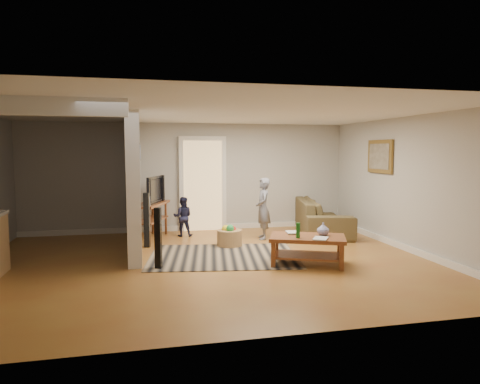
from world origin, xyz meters
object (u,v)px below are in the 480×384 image
at_px(coffee_table, 308,242).
at_px(toddler, 183,236).
at_px(speaker_left, 158,238).
at_px(speaker_right, 147,220).
at_px(toy_basket, 230,237).
at_px(sofa, 321,231).
at_px(tv_console, 151,206).
at_px(child, 263,239).

distance_m(coffee_table, toddler, 3.35).
bearing_deg(speaker_left, speaker_right, 114.20).
distance_m(toy_basket, toddler, 1.44).
bearing_deg(speaker_left, sofa, 50.72).
bearing_deg(coffee_table, speaker_left, 173.54).
distance_m(speaker_right, toy_basket, 1.64).
bearing_deg(coffee_table, tv_console, 133.19).
relative_size(child, toddler, 1.50).
bearing_deg(child, tv_console, -94.80).
distance_m(coffee_table, speaker_right, 3.20).
relative_size(toy_basket, child, 0.38).
bearing_deg(sofa, toy_basket, 126.79).
height_order(sofa, child, child).
distance_m(tv_console, toddler, 0.98).
xyz_separation_m(coffee_table, speaker_left, (-2.42, 0.27, 0.12)).
relative_size(tv_console, toy_basket, 2.66).
relative_size(sofa, child, 1.98).
relative_size(sofa, coffee_table, 1.86).
bearing_deg(child, speaker_left, -42.60).
xyz_separation_m(sofa, speaker_left, (-3.79, -2.40, 0.49)).
relative_size(sofa, toy_basket, 5.25).
bearing_deg(coffee_table, speaker_right, 144.04).
xyz_separation_m(tv_console, speaker_right, (-0.10, -0.77, -0.17)).
xyz_separation_m(sofa, coffee_table, (-1.37, -2.67, 0.37)).
xyz_separation_m(speaker_left, toddler, (0.61, 2.52, -0.49)).
bearing_deg(toddler, child, 166.94).
xyz_separation_m(tv_console, toy_basket, (1.48, -1.04, -0.52)).
height_order(sofa, toy_basket, toy_basket).
relative_size(toy_basket, toddler, 0.57).
relative_size(speaker_left, speaker_right, 0.92).
height_order(sofa, tv_console, tv_console).
height_order(toy_basket, toddler, toy_basket).
relative_size(coffee_table, toy_basket, 2.82).
height_order(speaker_right, child, speaker_right).
distance_m(speaker_left, toy_basket, 1.97).
distance_m(speaker_right, toddler, 1.31).
bearing_deg(toddler, speaker_left, 85.40).
bearing_deg(toy_basket, tv_console, 145.01).
relative_size(sofa, toddler, 2.98).
xyz_separation_m(tv_console, toddler, (0.67, 0.15, -0.70)).
height_order(coffee_table, speaker_left, speaker_left).
distance_m(sofa, child, 1.64).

